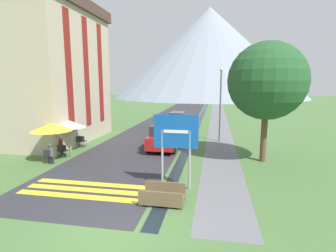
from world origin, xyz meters
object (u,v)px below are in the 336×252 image
at_px(footbridge, 163,197).
at_px(tree_by_path, 267,81).
at_px(cafe_chair_nearest, 48,155).
at_px(person_seated_far, 61,145).
at_px(hotel_building, 57,67).
at_px(cafe_chair_far_left, 80,141).
at_px(cafe_chair_near_left, 61,150).
at_px(parked_car_near, 164,137).
at_px(cafe_umbrella_middle_white, 69,124).
at_px(person_seated_near, 51,152).
at_px(parked_car_far, 177,121).
at_px(cafe_umbrella_front_yellow, 52,127).
at_px(streetlamp, 220,99).
at_px(cafe_chair_far_right, 82,140).
at_px(road_sign, 176,139).

xyz_separation_m(footbridge, tree_by_path, (4.86, 6.58, 4.59)).
distance_m(footbridge, tree_by_path, 9.38).
bearing_deg(cafe_chair_nearest, person_seated_far, 125.98).
xyz_separation_m(hotel_building, cafe_chair_nearest, (2.97, -6.03, -5.46)).
distance_m(cafe_chair_nearest, cafe_chair_far_left, 4.06).
xyz_separation_m(hotel_building, tree_by_path, (15.46, -3.19, -1.15)).
height_order(hotel_building, cafe_chair_near_left, hotel_building).
xyz_separation_m(parked_car_near, cafe_umbrella_middle_white, (-6.32, -1.78, 1.02)).
height_order(person_seated_near, tree_by_path, tree_by_path).
relative_size(parked_car_near, parked_car_far, 0.98).
height_order(hotel_building, parked_car_near, hotel_building).
relative_size(cafe_chair_nearest, cafe_umbrella_middle_white, 0.39).
bearing_deg(footbridge, parked_car_near, 100.73).
bearing_deg(footbridge, cafe_umbrella_front_yellow, 150.86).
relative_size(cafe_chair_near_left, cafe_umbrella_middle_white, 0.39).
relative_size(person_seated_near, streetlamp, 0.21).
height_order(hotel_building, footbridge, hotel_building).
relative_size(footbridge, parked_car_near, 0.41).
height_order(cafe_umbrella_front_yellow, person_seated_near, cafe_umbrella_front_yellow).
distance_m(footbridge, cafe_chair_far_right, 11.06).
bearing_deg(person_seated_near, hotel_building, 117.68).
bearing_deg(cafe_umbrella_middle_white, cafe_chair_far_right, 80.40).
bearing_deg(tree_by_path, person_seated_far, -176.11).
bearing_deg(cafe_chair_near_left, cafe_umbrella_middle_white, 73.32).
height_order(cafe_chair_far_left, streetlamp, streetlamp).
bearing_deg(person_seated_far, road_sign, -26.63).
bearing_deg(parked_car_far, person_seated_near, -113.84).
relative_size(road_sign, tree_by_path, 0.47).
bearing_deg(parked_car_near, footbridge, -79.27).
relative_size(footbridge, person_seated_near, 1.35).
xyz_separation_m(cafe_chair_nearest, cafe_chair_far_left, (-0.20, 4.06, 0.00)).
xyz_separation_m(cafe_chair_far_right, person_seated_near, (0.22, -4.11, 0.18)).
distance_m(hotel_building, cafe_umbrella_front_yellow, 7.35).
bearing_deg(tree_by_path, person_seated_near, -167.44).
xyz_separation_m(road_sign, parked_car_near, (-1.89, 6.94, -1.36)).
bearing_deg(streetlamp, parked_car_near, -139.69).
bearing_deg(cafe_chair_nearest, parked_car_far, 89.30).
relative_size(cafe_chair_nearest, cafe_chair_far_right, 1.00).
relative_size(hotel_building, cafe_chair_nearest, 13.02).
bearing_deg(cafe_chair_nearest, cafe_chair_far_left, 116.39).
relative_size(footbridge, parked_car_far, 0.41).
bearing_deg(tree_by_path, cafe_chair_nearest, -167.16).
bearing_deg(parked_car_near, cafe_chair_nearest, -141.97).
height_order(road_sign, streetlamp, streetlamp).
distance_m(hotel_building, person_seated_far, 7.14).
xyz_separation_m(cafe_chair_nearest, person_seated_far, (-0.43, 1.97, 0.16)).
relative_size(footbridge, cafe_chair_nearest, 2.00).
distance_m(road_sign, footbridge, 2.56).
relative_size(footbridge, cafe_chair_far_left, 2.00).
xyz_separation_m(cafe_chair_far_right, cafe_umbrella_front_yellow, (0.08, -3.68, 1.60)).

